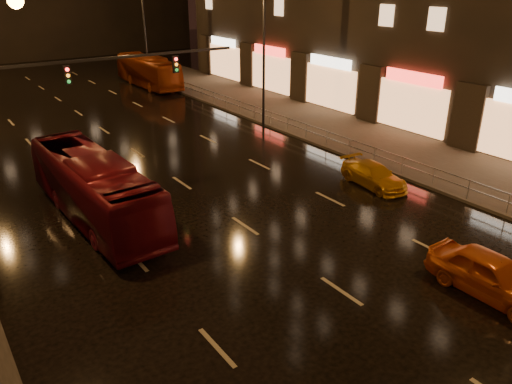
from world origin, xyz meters
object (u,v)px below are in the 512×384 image
Objects in this scene: taxi_near at (492,275)px; taxi_far at (374,175)px; bus_curb at (148,71)px; bus_red at (94,187)px.

taxi_near is 1.10× the size of taxi_far.
bus_curb reaches higher than taxi_far.
bus_red is 1.00× the size of bus_curb.
taxi_near is 9.85m from taxi_far.
taxi_far is at bearing -21.13° from bus_red.
taxi_near is at bearing -96.93° from bus_curb.
taxi_near is at bearing -108.56° from taxi_far.
bus_red is 2.63× the size of taxi_far.
taxi_near is at bearing -58.39° from bus_red.
taxi_far is (12.98, -4.49, -0.89)m from bus_red.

